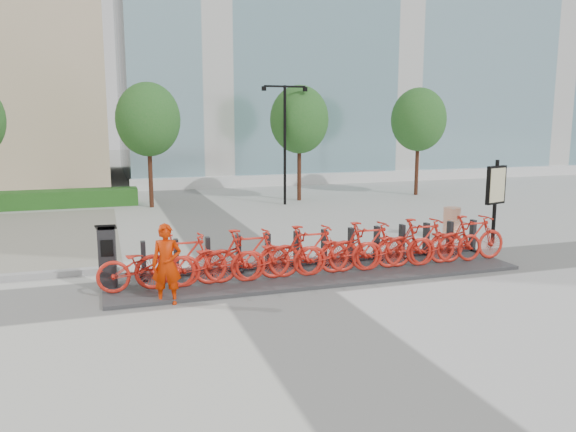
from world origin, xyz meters
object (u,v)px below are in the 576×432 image
object	(u,v)px
kiosk	(107,256)
map_sign	(496,189)
construction_barrel	(451,223)
bike_0	(146,265)
worker_red	(167,264)

from	to	relation	value
kiosk	map_sign	bearing A→B (deg)	12.12
construction_barrel	map_sign	size ratio (longest dim) A/B	0.40
bike_0	map_sign	distance (m)	10.23
bike_0	kiosk	xyz separation A→B (m)	(-0.76, 0.52, 0.13)
worker_red	construction_barrel	size ratio (longest dim) A/B	1.65
bike_0	worker_red	distance (m)	0.87
map_sign	construction_barrel	bearing A→B (deg)	113.06
kiosk	map_sign	size ratio (longest dim) A/B	0.56
bike_0	construction_barrel	distance (m)	9.61
construction_barrel	map_sign	bearing A→B (deg)	-49.38
worker_red	bike_0	bearing A→B (deg)	126.82
worker_red	map_sign	size ratio (longest dim) A/B	0.65
worker_red	construction_barrel	bearing A→B (deg)	35.42
bike_0	kiosk	bearing A→B (deg)	55.82
bike_0	construction_barrel	size ratio (longest dim) A/B	2.08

